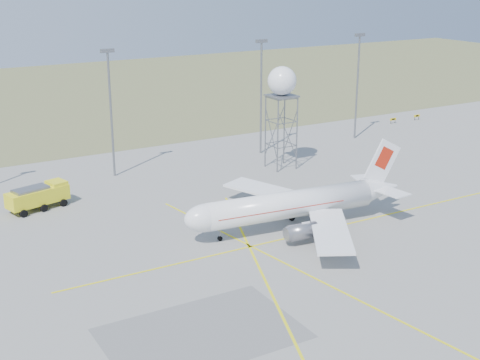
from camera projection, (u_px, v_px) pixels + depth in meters
ground at (479, 350)px, 59.37m from camera, size 400.00×400.00×0.00m
grass_strip at (53, 97)px, 174.74m from camera, size 400.00×120.00×0.03m
mast_b at (110, 103)px, 105.31m from camera, size 2.20×0.50×20.50m
mast_c at (261, 87)px, 118.67m from camera, size 2.20×0.50×20.50m
mast_d at (358, 78)px, 129.17m from camera, size 2.20×0.50×20.50m
taxi_sign_near at (393, 119)px, 144.97m from camera, size 1.60×0.17×1.20m
taxi_sign_far at (417, 116)px, 148.31m from camera, size 1.60×0.17×1.20m
airliner_main at (293, 205)px, 86.13m from camera, size 31.29×30.29×10.65m
radar_tower at (281, 112)px, 110.38m from camera, size 4.74×4.74×17.17m
fire_truck at (39, 197)px, 93.68m from camera, size 9.09×5.23×3.46m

